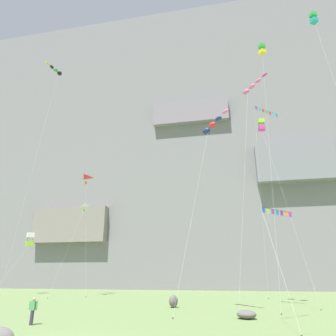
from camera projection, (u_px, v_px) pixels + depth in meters
The scene contains 15 objects.
cliff_face at pixel (197, 146), 82.37m from camera, with size 180.00×25.58×70.52m.
boulder_near_cliff_base at pixel (246, 314), 22.18m from camera, with size 1.92×1.95×0.59m.
boulder_foreground_right at pixel (173, 301), 29.71m from camera, with size 1.00×1.18×1.13m.
spectator_watching_right at pixel (33, 310), 19.69m from camera, with size 0.57×0.25×1.61m.
kite_delta_far_right at pixel (80, 211), 46.78m from camera, with size 2.62×3.96×12.39m.
kite_box_upper_left at pixel (262, 125), 37.45m from camera, with size 3.41×3.72×20.85m.
kite_windsock_low_right at pixel (251, 88), 33.17m from camera, with size 4.57×3.44×22.32m.
kite_windsock_high_center at pixel (56, 71), 48.89m from camera, with size 2.34×3.69×33.93m.
kite_windsock_high_right at pixel (212, 126), 29.98m from camera, with size 5.05×4.98×17.14m.
kite_banner_mid_right at pixel (266, 119), 49.02m from camera, with size 4.67×3.80×27.88m.
kite_delta_low_center at pixel (83, 184), 49.97m from camera, with size 3.77×2.92×17.22m.
kite_banner_upper_mid at pixel (278, 218), 22.07m from camera, with size 2.49×6.32×7.49m.
kite_box_upper_right at pixel (30, 239), 51.08m from camera, with size 3.34×4.52×9.52m.
kite_box_mid_center at pixel (262, 51), 34.98m from camera, with size 1.75×2.93×27.79m.
kite_box_near_cliff at pixel (314, 20), 31.46m from camera, with size 2.27×2.80×28.38m.
Camera 1 is at (7.96, -14.01, 3.05)m, focal length 33.12 mm.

